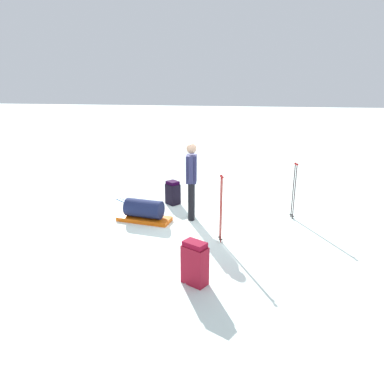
% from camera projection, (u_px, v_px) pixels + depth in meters
% --- Properties ---
extents(ground_plane, '(80.00, 80.00, 0.00)m').
position_uv_depth(ground_plane, '(192.00, 223.00, 7.72)').
color(ground_plane, white).
extents(skier_standing, '(0.57, 0.26, 1.70)m').
position_uv_depth(skier_standing, '(191.00, 177.00, 7.67)').
color(skier_standing, black).
rests_on(skier_standing, ground_plane).
extents(ski_pair_near, '(1.30, 1.66, 0.05)m').
position_uv_depth(ski_pair_near, '(140.00, 207.00, 8.64)').
color(ski_pair_near, '#275A9B').
rests_on(ski_pair_near, ground_plane).
extents(ski_pair_far, '(1.97, 0.67, 0.05)m').
position_uv_depth(ski_pair_far, '(187.00, 253.00, 6.30)').
color(ski_pair_far, silver).
rests_on(ski_pair_far, ground_plane).
extents(backpack_large_dark, '(0.40, 0.41, 0.59)m').
position_uv_depth(backpack_large_dark, '(173.00, 193.00, 8.82)').
color(backpack_large_dark, black).
rests_on(backpack_large_dark, ground_plane).
extents(backpack_bright, '(0.37, 0.44, 0.69)m').
position_uv_depth(backpack_bright, '(195.00, 263.00, 5.28)').
color(backpack_bright, maroon).
rests_on(backpack_bright, ground_plane).
extents(ski_poles_planted_near, '(0.18, 0.10, 1.31)m').
position_uv_depth(ski_poles_planted_near, '(221.00, 206.00, 6.60)').
color(ski_poles_planted_near, maroon).
rests_on(ski_poles_planted_near, ground_plane).
extents(ski_poles_planted_far, '(0.16, 0.10, 1.27)m').
position_uv_depth(ski_poles_planted_far, '(294.00, 188.00, 7.77)').
color(ski_poles_planted_far, black).
rests_on(ski_poles_planted_far, ground_plane).
extents(gear_sled, '(0.61, 1.22, 0.49)m').
position_uv_depth(gear_sled, '(144.00, 211.00, 7.75)').
color(gear_sled, '#E85C0B').
rests_on(gear_sled, ground_plane).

